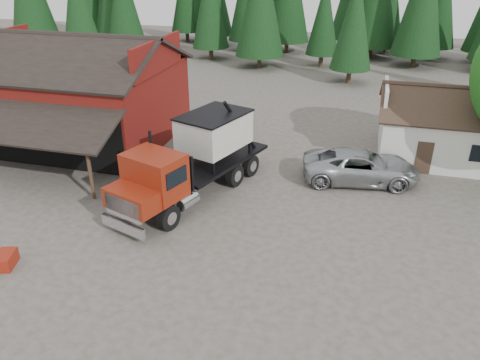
# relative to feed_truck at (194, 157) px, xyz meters

# --- Properties ---
(ground) EXTENTS (120.00, 120.00, 0.00)m
(ground) POSITION_rel_feed_truck_xyz_m (0.52, -4.03, -2.20)
(ground) COLOR #4E483D
(ground) RESTS_ON ground
(red_barn) EXTENTS (12.80, 13.63, 7.18)m
(red_barn) POSITION_rel_feed_truck_xyz_m (-10.48, 5.87, 0.49)
(red_barn) COLOR maroon
(red_barn) RESTS_ON ground
(farmhouse) EXTENTS (8.60, 6.42, 4.65)m
(farmhouse) POSITION_rel_feed_truck_xyz_m (13.52, 8.97, -0.53)
(farmhouse) COLOR silver
(farmhouse) RESTS_ON ground
(conifer_backdrop) EXTENTS (76.00, 16.00, 16.00)m
(conifer_backdrop) POSITION_rel_feed_truck_xyz_m (0.52, 37.97, -2.20)
(conifer_backdrop) COLOR black
(conifer_backdrop) RESTS_ON ground
(near_pine_a) EXTENTS (4.40, 4.40, 11.40)m
(near_pine_a) POSITION_rel_feed_truck_xyz_m (-21.48, 23.97, 4.19)
(near_pine_a) COLOR #382619
(near_pine_a) RESTS_ON ground
(near_pine_b) EXTENTS (3.96, 3.96, 10.40)m
(near_pine_b) POSITION_rel_feed_truck_xyz_m (6.52, 25.97, 3.69)
(near_pine_b) COLOR #382619
(near_pine_b) RESTS_ON ground
(feed_truck) EXTENTS (5.99, 10.77, 4.71)m
(feed_truck) POSITION_rel_feed_truck_xyz_m (0.00, 0.00, 0.00)
(feed_truck) COLOR black
(feed_truck) RESTS_ON ground
(silver_car) EXTENTS (6.94, 4.03, 1.82)m
(silver_car) POSITION_rel_feed_truck_xyz_m (8.52, 3.97, -1.29)
(silver_car) COLOR #AAAEB2
(silver_car) RESTS_ON ground
(equip_box) EXTENTS (1.00, 1.26, 0.60)m
(equip_box) POSITION_rel_feed_truck_xyz_m (-5.48, -8.17, -1.90)
(equip_box) COLOR maroon
(equip_box) RESTS_ON ground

